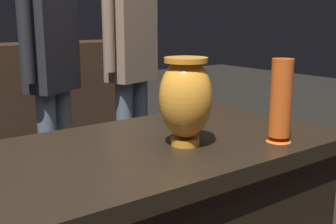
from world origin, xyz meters
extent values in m
cube|color=black|center=(0.00, 0.00, 0.78)|extent=(1.20, 0.64, 0.05)
cylinder|color=orange|center=(0.08, -0.07, 0.81)|extent=(0.09, 0.09, 0.02)
ellipsoid|color=orange|center=(0.08, -0.07, 0.94)|extent=(0.16, 0.16, 0.24)
cylinder|color=orange|center=(0.08, -0.07, 1.06)|extent=(0.13, 0.13, 0.02)
cone|color=#E55B1E|center=(0.33, -0.22, 0.81)|extent=(0.08, 0.08, 0.02)
cylinder|color=#E55B1E|center=(0.33, -0.22, 0.94)|extent=(0.07, 0.07, 0.24)
cone|color=#E55B1E|center=(1.04, 2.17, 1.00)|extent=(0.08, 0.08, 0.02)
cylinder|color=#E55B1E|center=(1.04, 2.17, 1.13)|extent=(0.06, 0.06, 0.25)
sphere|color=silver|center=(0.52, 2.13, 1.02)|extent=(0.07, 0.07, 0.07)
cylinder|color=silver|center=(0.52, 2.13, 1.08)|extent=(0.02, 0.02, 0.05)
torus|color=silver|center=(0.52, 2.13, 1.10)|extent=(0.04, 0.04, 0.01)
cylinder|color=slate|center=(0.29, 1.41, 0.38)|extent=(0.11, 0.11, 0.75)
cylinder|color=slate|center=(0.16, 1.33, 0.38)|extent=(0.11, 0.11, 0.75)
cube|color=#232328|center=(0.23, 1.37, 1.05)|extent=(0.37, 0.32, 0.60)
cylinder|color=#232328|center=(0.40, 1.47, 1.08)|extent=(0.07, 0.07, 0.51)
cylinder|color=#232328|center=(0.05, 1.27, 1.08)|extent=(0.07, 0.07, 0.51)
cylinder|color=slate|center=(0.79, 1.30, 0.39)|extent=(0.11, 0.11, 0.78)
cylinder|color=slate|center=(0.65, 1.26, 0.39)|extent=(0.11, 0.11, 0.78)
cube|color=#846B56|center=(0.72, 1.28, 1.09)|extent=(0.36, 0.27, 0.62)
cylinder|color=#846B56|center=(0.91, 1.34, 1.12)|extent=(0.07, 0.07, 0.53)
cylinder|color=#846B56|center=(0.53, 1.22, 1.12)|extent=(0.07, 0.07, 0.53)
camera|label=1|loc=(-0.69, -1.02, 1.17)|focal=44.78mm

